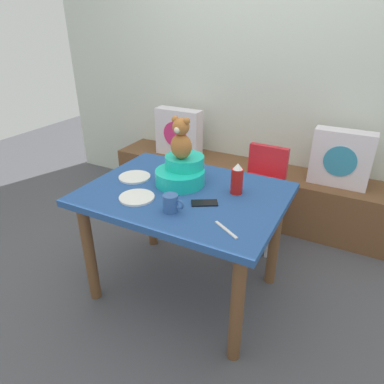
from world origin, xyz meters
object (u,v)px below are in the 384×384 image
(dining_table, at_px, (184,208))
(ketchup_bottle, at_px, (237,179))
(pillow_floral_left, at_px, (179,132))
(teddy_bear, at_px, (181,139))
(coffee_mug, at_px, (171,203))
(pillow_floral_right, at_px, (341,158))
(infant_seat_teal, at_px, (182,172))
(dinner_plate_near, at_px, (135,177))
(dinner_plate_far, at_px, (137,197))
(highchair, at_px, (261,185))
(cell_phone, at_px, (204,203))

(dining_table, bearing_deg, ketchup_bottle, 23.74)
(pillow_floral_left, relative_size, teddy_bear, 1.76)
(ketchup_bottle, xyz_separation_m, coffee_mug, (-0.22, -0.36, -0.04))
(pillow_floral_right, height_order, ketchup_bottle, ketchup_bottle)
(pillow_floral_right, xyz_separation_m, infant_seat_teal, (-0.81, -1.06, 0.13))
(pillow_floral_right, height_order, dinner_plate_near, pillow_floral_right)
(dinner_plate_far, bearing_deg, teddy_bear, 67.84)
(dining_table, distance_m, dinner_plate_near, 0.39)
(highchair, distance_m, dinner_plate_far, 1.07)
(highchair, height_order, infant_seat_teal, infant_seat_teal)
(infant_seat_teal, xyz_separation_m, dinner_plate_far, (-0.12, -0.30, -0.07))
(pillow_floral_left, xyz_separation_m, pillow_floral_right, (1.44, 0.00, 0.00))
(dining_table, bearing_deg, infant_seat_teal, 125.85)
(teddy_bear, distance_m, ketchup_bottle, 0.40)
(pillow_floral_left, distance_m, ketchup_bottle, 1.43)
(dinner_plate_far, xyz_separation_m, cell_phone, (0.36, 0.12, -0.00))
(pillow_floral_left, relative_size, infant_seat_teal, 1.33)
(pillow_floral_left, xyz_separation_m, infant_seat_teal, (0.63, -1.06, 0.13))
(teddy_bear, relative_size, coffee_mug, 2.08)
(dinner_plate_far, bearing_deg, pillow_floral_left, 110.52)
(teddy_bear, xyz_separation_m, dinner_plate_near, (-0.30, -0.08, -0.27))
(pillow_floral_right, distance_m, coffee_mug, 1.56)
(infant_seat_teal, bearing_deg, dinner_plate_near, -165.09)
(dinner_plate_far, bearing_deg, ketchup_bottle, 34.55)
(cell_phone, bearing_deg, pillow_floral_right, -55.41)
(dining_table, distance_m, highchair, 0.79)
(ketchup_bottle, bearing_deg, infant_seat_teal, -175.96)
(infant_seat_teal, distance_m, dinner_plate_near, 0.32)
(dining_table, distance_m, ketchup_bottle, 0.36)
(dining_table, xyz_separation_m, highchair, (0.25, 0.74, -0.10))
(infant_seat_teal, relative_size, teddy_bear, 1.32)
(pillow_floral_left, xyz_separation_m, teddy_bear, (0.63, -1.06, 0.34))
(ketchup_bottle, relative_size, coffee_mug, 1.54)
(highchair, xyz_separation_m, ketchup_bottle, (0.03, -0.62, 0.31))
(dining_table, distance_m, infant_seat_teal, 0.22)
(pillow_floral_left, height_order, pillow_floral_right, same)
(ketchup_bottle, bearing_deg, dinner_plate_far, -145.45)
(teddy_bear, height_order, coffee_mug, teddy_bear)
(dining_table, xyz_separation_m, coffee_mug, (0.05, -0.24, 0.16))
(coffee_mug, bearing_deg, pillow_floral_right, 63.74)
(coffee_mug, relative_size, cell_phone, 0.83)
(pillow_floral_right, height_order, dining_table, pillow_floral_right)
(highchair, height_order, dinner_plate_far, highchair)
(pillow_floral_left, height_order, highchair, pillow_floral_left)
(dining_table, height_order, highchair, highchair)
(dining_table, bearing_deg, dinner_plate_far, -133.64)
(dining_table, xyz_separation_m, cell_phone, (0.17, -0.08, 0.12))
(dining_table, relative_size, highchair, 1.46)
(teddy_bear, height_order, dinner_plate_near, teddy_bear)
(highchair, bearing_deg, dinner_plate_far, -114.91)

